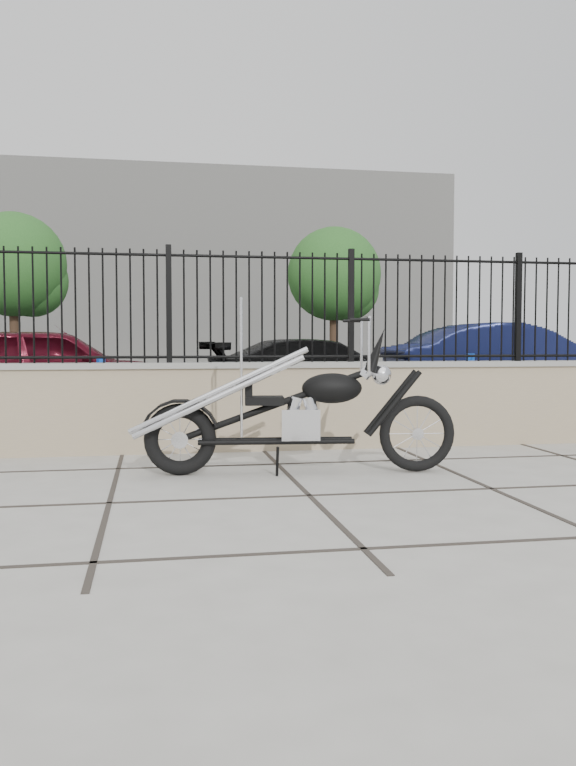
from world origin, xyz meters
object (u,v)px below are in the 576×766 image
at_px(car_black, 321,373).
at_px(car_blue, 510,365).
at_px(car_red, 52,370).
at_px(chopper_motorcycle, 294,385).

xyz_separation_m(car_black, car_blue, (3.49, -0.36, 0.14)).
bearing_deg(car_black, car_red, 92.15).
height_order(car_red, car_black, car_red).
height_order(car_red, car_blue, car_blue).
xyz_separation_m(chopper_motorcycle, car_black, (1.77, 6.67, -0.18)).
height_order(chopper_motorcycle, car_blue, chopper_motorcycle).
xyz_separation_m(car_red, car_black, (4.61, 0.73, -0.11)).
distance_m(car_red, car_black, 4.67).
height_order(chopper_motorcycle, car_red, chopper_motorcycle).
bearing_deg(car_black, chopper_motorcycle, 158.30).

